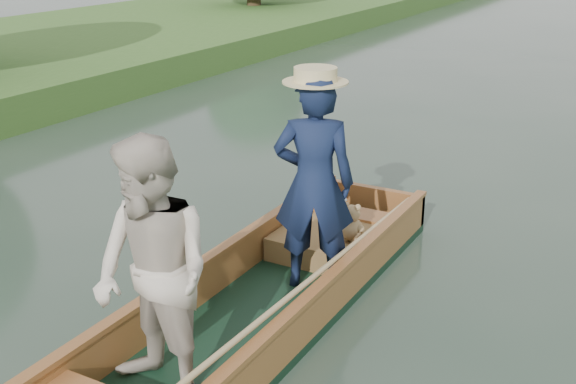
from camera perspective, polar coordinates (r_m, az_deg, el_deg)
The scene contains 2 objects.
ground at distance 5.78m, azimuth -2.93°, elevation -10.70°, with size 120.00×120.00×0.00m, color #283D30.
punt at distance 5.33m, azimuth -3.65°, elevation -5.46°, with size 1.12×5.00×1.93m.
Camera 1 is at (2.65, -4.19, 2.98)m, focal length 45.00 mm.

